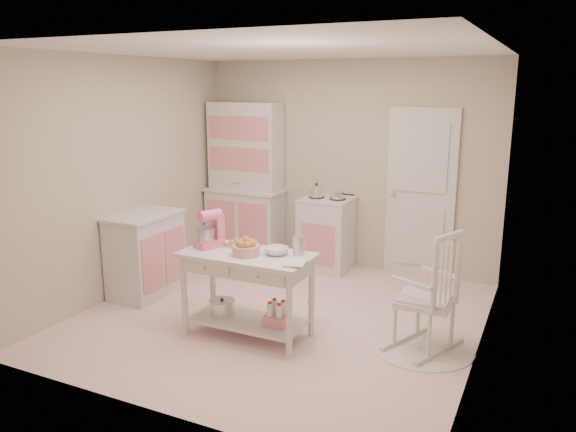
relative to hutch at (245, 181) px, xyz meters
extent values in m
plane|color=pink|center=(1.35, -1.66, -1.04)|extent=(3.80, 3.80, 0.00)
cube|color=white|center=(1.35, -1.66, 1.56)|extent=(3.80, 3.80, 0.04)
cube|color=beige|center=(1.35, 0.24, 0.26)|extent=(3.80, 0.04, 2.60)
cube|color=beige|center=(1.35, -3.56, 0.26)|extent=(3.80, 0.04, 2.60)
cube|color=beige|center=(-0.55, -1.66, 0.26)|extent=(0.04, 3.80, 2.60)
cube|color=beige|center=(3.25, -1.66, 0.26)|extent=(0.04, 3.80, 2.60)
cube|color=silver|center=(2.30, 0.21, -0.02)|extent=(0.82, 0.05, 2.04)
cube|color=silver|center=(0.00, 0.00, 0.00)|extent=(1.06, 0.50, 2.08)
cube|color=silver|center=(1.20, -0.05, -0.58)|extent=(0.62, 0.57, 0.92)
cube|color=silver|center=(-0.28, -1.73, -0.58)|extent=(0.54, 0.84, 0.92)
cylinder|color=white|center=(2.80, -1.73, -1.03)|extent=(0.92, 0.92, 0.01)
cube|color=silver|center=(2.80, -1.73, -0.49)|extent=(0.73, 0.85, 1.10)
cube|color=silver|center=(1.27, -2.17, -0.64)|extent=(1.20, 0.60, 0.80)
cube|color=pink|center=(0.85, -2.15, -0.07)|extent=(0.30, 0.34, 0.34)
cube|color=silver|center=(1.12, -1.99, -0.23)|extent=(0.34, 0.24, 0.02)
cylinder|color=pink|center=(1.29, -2.22, -0.19)|extent=(0.25, 0.25, 0.09)
imported|color=white|center=(1.53, -2.09, -0.21)|extent=(0.22, 0.22, 0.07)
cylinder|color=silver|center=(1.71, -2.01, -0.16)|extent=(0.10, 0.10, 0.17)
imported|color=white|center=(1.72, -2.29, -0.23)|extent=(0.22, 0.26, 0.02)
camera|label=1|loc=(3.71, -6.40, 1.25)|focal=35.00mm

